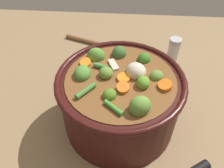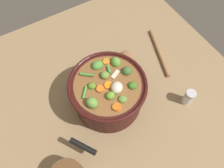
# 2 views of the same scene
# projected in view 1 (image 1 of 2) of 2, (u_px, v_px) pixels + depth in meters

# --- Properties ---
(ground_plane) EXTENTS (1.10, 1.10, 0.00)m
(ground_plane) POSITION_uv_depth(u_px,v_px,m) (119.00, 121.00, 0.57)
(ground_plane) COLOR #8C704C
(cooking_pot) EXTENTS (0.27, 0.27, 0.17)m
(cooking_pot) POSITION_uv_depth(u_px,v_px,m) (120.00, 100.00, 0.52)
(cooking_pot) COLOR #38110F
(cooking_pot) RESTS_ON ground_plane
(wooden_spoon) EXTENTS (0.25, 0.23, 0.02)m
(wooden_spoon) POSITION_uv_depth(u_px,v_px,m) (89.00, 56.00, 0.75)
(wooden_spoon) COLOR #8D613C
(wooden_spoon) RESTS_ON ground_plane
(salt_shaker) EXTENTS (0.04, 0.04, 0.07)m
(salt_shaker) POSITION_uv_depth(u_px,v_px,m) (174.00, 49.00, 0.73)
(salt_shaker) COLOR silver
(salt_shaker) RESTS_ON ground_plane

